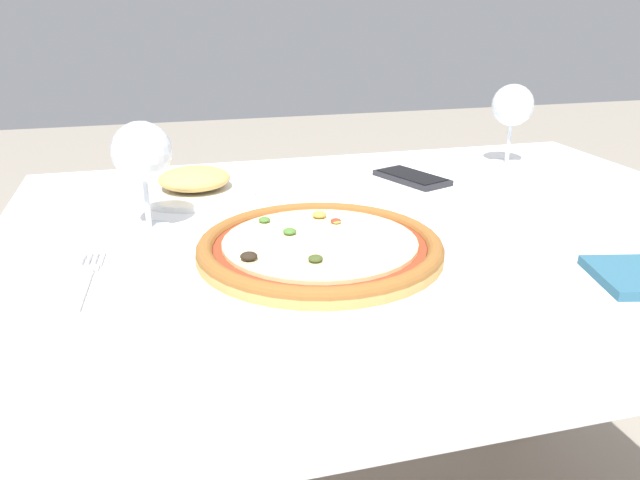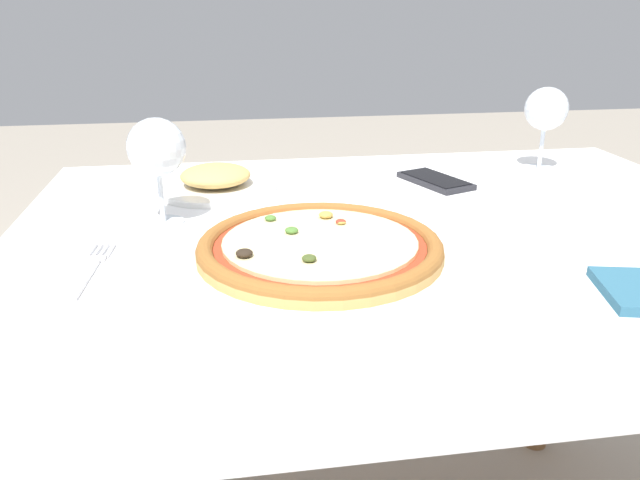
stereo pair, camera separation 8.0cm
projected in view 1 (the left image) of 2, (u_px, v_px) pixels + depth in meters
dining_table at (394, 286)px, 0.96m from camera, size 1.16×0.93×0.73m
pizza_plate at (320, 249)px, 0.80m from camera, size 0.35×0.35×0.04m
fork at (85, 278)px, 0.75m from camera, size 0.03×0.17×0.00m
wine_glass_far_left at (512, 108)px, 1.24m from camera, size 0.08×0.08×0.16m
wine_glass_far_right at (142, 154)px, 0.88m from camera, size 0.09×0.09×0.16m
cell_phone at (412, 177)px, 1.17m from camera, size 0.12×0.16×0.01m
side_plate at (195, 184)px, 1.08m from camera, size 0.21×0.21×0.05m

